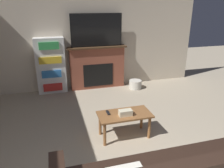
% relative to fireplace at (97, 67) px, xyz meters
% --- Properties ---
extents(wall_back, '(6.16, 0.06, 2.70)m').
position_rel_fireplace_xyz_m(wall_back, '(-0.23, 0.14, 0.77)').
color(wall_back, beige).
rests_on(wall_back, ground_plane).
extents(fireplace, '(1.57, 0.28, 1.15)m').
position_rel_fireplace_xyz_m(fireplace, '(0.00, 0.00, 0.00)').
color(fireplace, brown).
rests_on(fireplace, ground_plane).
extents(tv, '(1.33, 0.03, 0.83)m').
position_rel_fireplace_xyz_m(tv, '(-0.00, -0.02, 0.99)').
color(tv, black).
rests_on(tv, fireplace).
extents(coffee_table, '(0.91, 0.46, 0.44)m').
position_rel_fireplace_xyz_m(coffee_table, '(-0.06, -2.50, -0.20)').
color(coffee_table, brown).
rests_on(coffee_table, ground_plane).
extents(tissue_box, '(0.22, 0.12, 0.10)m').
position_rel_fireplace_xyz_m(tissue_box, '(-0.07, -2.56, -0.08)').
color(tissue_box, beige).
rests_on(tissue_box, coffee_table).
extents(remote_control, '(0.04, 0.15, 0.02)m').
position_rel_fireplace_xyz_m(remote_control, '(-0.33, -2.41, -0.12)').
color(remote_control, black).
rests_on(remote_control, coffee_table).
extents(bookshelf, '(0.73, 0.29, 1.42)m').
position_rel_fireplace_xyz_m(bookshelf, '(-1.21, -0.02, 0.14)').
color(bookshelf, white).
rests_on(bookshelf, ground_plane).
extents(storage_basket, '(0.34, 0.34, 0.23)m').
position_rel_fireplace_xyz_m(storage_basket, '(0.97, -0.38, -0.46)').
color(storage_basket, silver).
rests_on(storage_basket, ground_plane).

